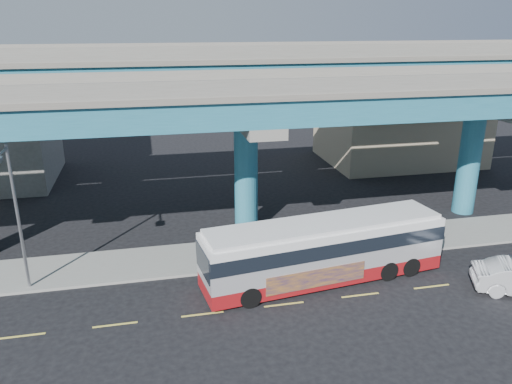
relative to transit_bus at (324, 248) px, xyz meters
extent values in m
plane|color=black|center=(-2.70, -1.67, -1.84)|extent=(120.00, 120.00, 0.00)
cube|color=gray|center=(-2.70, 3.83, -1.76)|extent=(70.00, 4.00, 0.15)
cube|color=#D8C64C|center=(-14.70, -1.97, -1.83)|extent=(2.00, 0.12, 0.01)
cube|color=#D8C64C|center=(-10.70, -1.97, -1.83)|extent=(2.00, 0.12, 0.01)
cube|color=#D8C64C|center=(-6.70, -1.97, -1.83)|extent=(2.00, 0.12, 0.01)
cube|color=#D8C64C|center=(-2.70, -1.97, -1.83)|extent=(2.00, 0.12, 0.01)
cube|color=#D8C64C|center=(1.30, -1.97, -1.83)|extent=(2.00, 0.12, 0.01)
cube|color=#D8C64C|center=(5.30, -1.97, -1.83)|extent=(2.00, 0.12, 0.01)
cube|color=#D8C64C|center=(9.30, -1.97, -1.83)|extent=(2.00, 0.12, 0.01)
cylinder|color=#1F6177|center=(-2.70, 7.33, 1.86)|extent=(1.50, 1.50, 7.40)
cube|color=gray|center=(-2.70, 7.33, 5.86)|extent=(2.00, 12.00, 0.60)
cube|color=gray|center=(-2.70, 10.83, 6.76)|extent=(1.80, 5.00, 1.20)
cylinder|color=#1F6177|center=(13.30, 7.33, 1.86)|extent=(1.50, 1.50, 7.40)
cube|color=gray|center=(13.30, 7.33, 5.86)|extent=(2.00, 12.00, 0.60)
cube|color=gray|center=(13.30, 10.83, 6.76)|extent=(1.80, 5.00, 1.20)
cube|color=#1F6177|center=(-2.70, 3.83, 6.86)|extent=(52.00, 5.00, 1.40)
cube|color=gray|center=(-2.70, 3.83, 7.71)|extent=(52.00, 5.40, 0.30)
cube|color=gray|center=(-2.70, 1.33, 8.26)|extent=(52.00, 0.25, 0.80)
cube|color=gray|center=(-2.70, 6.33, 8.26)|extent=(52.00, 0.25, 0.80)
cube|color=#1F6177|center=(-2.70, 10.83, 8.06)|extent=(52.00, 5.00, 1.40)
cube|color=gray|center=(-2.70, 10.83, 8.91)|extent=(52.00, 5.40, 0.30)
cube|color=gray|center=(-2.70, 8.33, 9.46)|extent=(52.00, 0.25, 0.80)
cube|color=gray|center=(-2.70, 13.33, 9.46)|extent=(52.00, 0.25, 0.80)
cube|color=tan|center=(15.30, 21.33, 1.66)|extent=(14.00, 10.00, 7.00)
cube|color=black|center=(15.30, 16.23, 3.76)|extent=(12.00, 0.25, 1.20)
cube|color=maroon|center=(-0.02, 0.00, -1.24)|extent=(13.23, 4.43, 0.76)
cube|color=#ACABB0|center=(-0.02, 0.00, -0.05)|extent=(13.23, 4.43, 1.62)
cube|color=black|center=(-0.02, 0.00, 0.49)|extent=(13.30, 4.49, 0.76)
cube|color=silver|center=(-0.02, 0.00, 1.08)|extent=(13.23, 4.43, 0.43)
cube|color=silver|center=(-0.02, 0.00, 1.41)|extent=(12.80, 4.13, 0.22)
cube|color=black|center=(6.44, 0.85, 0.33)|extent=(0.39, 2.50, 1.30)
cube|color=black|center=(-6.47, -0.85, 0.33)|extent=(0.39, 2.50, 1.30)
cube|color=#15124F|center=(-0.91, -1.53, -0.84)|extent=(5.37, 0.76, 0.97)
cylinder|color=black|center=(-4.36, -1.83, -1.30)|extent=(1.12, 0.46, 1.08)
cylinder|color=black|center=(-4.68, 0.64, -1.30)|extent=(1.12, 0.46, 1.08)
cylinder|color=black|center=(3.36, -0.81, -1.30)|extent=(1.12, 0.46, 1.08)
cylinder|color=black|center=(3.04, 1.66, -1.30)|extent=(1.12, 0.46, 1.08)
cylinder|color=black|center=(4.76, -0.63, -1.30)|extent=(1.12, 0.46, 1.08)
cylinder|color=black|center=(4.43, 1.84, -1.30)|extent=(1.12, 0.46, 1.08)
cylinder|color=gray|center=(-15.16, 2.33, 2.09)|extent=(0.16, 0.16, 7.55)
cylinder|color=gray|center=(-15.16, 1.31, 5.66)|extent=(0.12, 2.04, 0.12)
cylinder|color=gray|center=(0.33, 2.53, -0.58)|extent=(0.06, 0.06, 2.22)
cylinder|color=#B20A0A|center=(0.33, 2.50, 0.48)|extent=(0.69, 0.38, 0.77)
camera|label=1|loc=(-8.62, -22.43, 11.36)|focal=35.00mm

